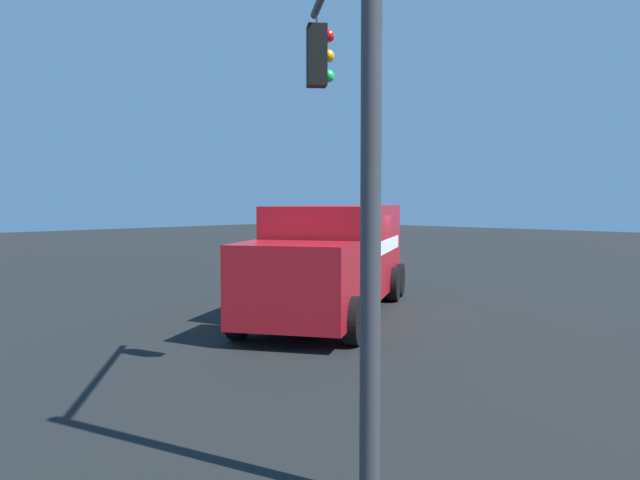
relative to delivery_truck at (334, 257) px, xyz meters
The scene contains 3 objects.
ground_plane 1.89m from the delivery_truck, 64.63° to the right, with size 100.00×100.00×0.00m, color black.
delivery_truck is the anchor object (origin of this frame).
traffic_light_primary 9.39m from the delivery_truck, 132.91° to the left, with size 3.61×3.00×6.15m.
Camera 1 is at (-11.60, 13.40, 2.91)m, focal length 36.20 mm.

